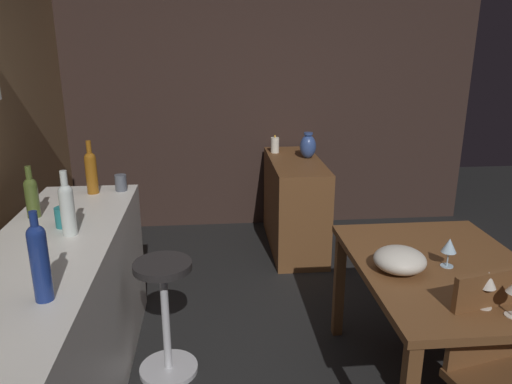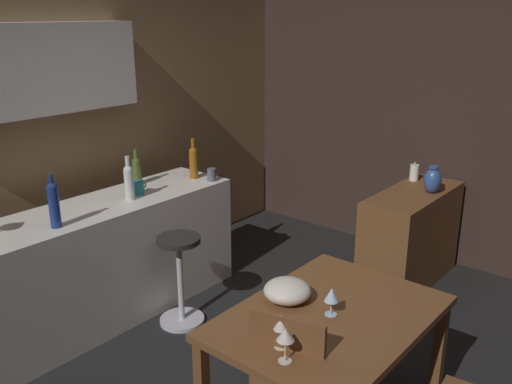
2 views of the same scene
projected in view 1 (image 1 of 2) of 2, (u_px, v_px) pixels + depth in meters
ground_plane at (339, 380)px, 2.81m from camera, size 9.00×9.00×0.00m
wall_side_right at (250, 96)px, 4.81m from camera, size 0.10×4.40×2.60m
dining_table at (444, 282)px, 2.55m from camera, size 1.23×0.88×0.74m
kitchen_counter at (55, 333)px, 2.46m from camera, size 2.10×0.60×0.90m
sideboard_cabinet at (295, 204)px, 4.47m from camera, size 1.10×0.44×0.82m
chair_near_window at (499, 370)px, 2.13m from camera, size 0.48×0.48×0.90m
bar_stool at (165, 315)px, 2.77m from camera, size 0.34×0.34×0.69m
wine_glass_left at (449, 246)px, 2.49m from camera, size 0.08×0.08×0.15m
wine_glass_right at (488, 281)px, 2.10m from camera, size 0.07×0.07×0.17m
fruit_bowl at (400, 260)px, 2.46m from camera, size 0.26×0.26×0.12m
wine_bottle_olive at (32, 195)px, 2.72m from camera, size 0.07×0.07×0.29m
wine_bottle_cobalt at (39, 259)px, 1.84m from camera, size 0.07×0.07×0.36m
wine_bottle_amber at (91, 170)px, 3.12m from camera, size 0.07×0.07×0.34m
wine_bottle_clear at (67, 206)px, 2.46m from camera, size 0.07×0.07×0.34m
cup_teal at (64, 217)px, 2.60m from camera, size 0.13×0.10×0.11m
cup_slate at (121, 183)px, 3.21m from camera, size 0.11×0.07×0.11m
pillar_candle_tall at (275, 145)px, 4.60m from camera, size 0.08×0.08×0.17m
vase_ceramic_blue at (308, 146)px, 4.38m from camera, size 0.14×0.14×0.23m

